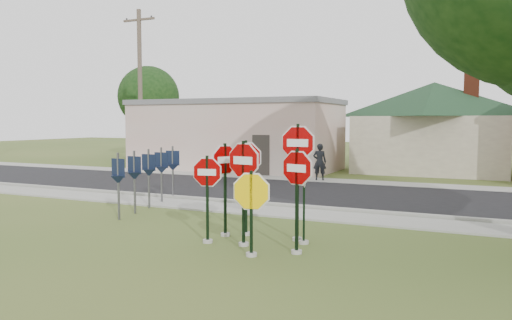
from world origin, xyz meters
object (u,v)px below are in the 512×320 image
at_px(utility_pole_near, 140,87).
at_px(pedestrian, 320,162).
at_px(stop_sign_center, 244,177).
at_px(stop_sign_yellow, 251,204).
at_px(stop_sign_left, 207,189).

distance_m(utility_pole_near, pedestrian, 12.26).
height_order(utility_pole_near, pedestrian, utility_pole_near).
bearing_deg(utility_pole_near, stop_sign_center, -45.40).
bearing_deg(stop_sign_yellow, stop_sign_center, 126.63).
bearing_deg(stop_sign_left, stop_sign_yellow, -23.59).
bearing_deg(stop_sign_yellow, stop_sign_left, 156.41).
height_order(stop_sign_center, stop_sign_left, stop_sign_center).
xyz_separation_m(utility_pole_near, pedestrian, (11.53, -1.08, -4.01)).
distance_m(stop_sign_center, stop_sign_left, 0.97).
bearing_deg(pedestrian, stop_sign_center, 88.19).
relative_size(utility_pole_near, pedestrian, 5.32).
height_order(stop_sign_center, stop_sign_yellow, stop_sign_center).
bearing_deg(stop_sign_left, utility_pole_near, 132.41).
bearing_deg(pedestrian, stop_sign_yellow, 89.92).
relative_size(stop_sign_center, stop_sign_left, 1.18).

